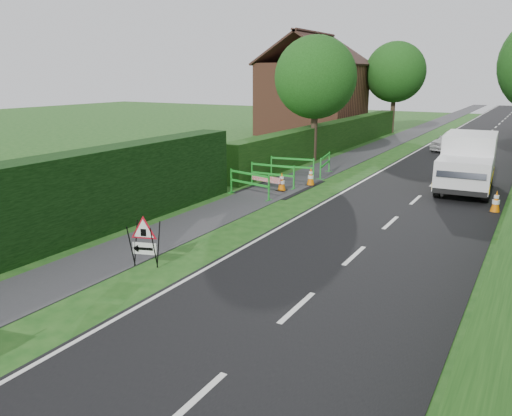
% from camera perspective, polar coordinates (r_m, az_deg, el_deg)
% --- Properties ---
extents(ground, '(120.00, 120.00, 0.00)m').
position_cam_1_polar(ground, '(10.92, -9.77, -10.33)').
color(ground, '#184714').
rests_on(ground, ground).
extents(road_surface, '(6.00, 90.00, 0.02)m').
position_cam_1_polar(road_surface, '(42.94, 24.78, 7.44)').
color(road_surface, black).
rests_on(road_surface, ground).
extents(footpath, '(2.00, 90.00, 0.02)m').
position_cam_1_polar(footpath, '(43.79, 17.57, 8.24)').
color(footpath, '#2D2D30').
rests_on(footpath, ground).
extents(hedge_west_near, '(1.10, 18.00, 2.50)m').
position_cam_1_polar(hedge_west_near, '(14.45, -25.31, -5.21)').
color(hedge_west_near, black).
rests_on(hedge_west_near, ground).
extents(hedge_west_far, '(1.00, 24.00, 1.80)m').
position_cam_1_polar(hedge_west_far, '(31.99, 8.78, 6.49)').
color(hedge_west_far, '#14380F').
rests_on(hedge_west_far, ground).
extents(house_west, '(7.50, 7.40, 7.88)m').
position_cam_1_polar(house_west, '(40.99, 6.49, 12.47)').
color(house_west, brown).
rests_on(house_west, ground).
extents(tree_nw, '(4.40, 4.40, 6.70)m').
position_cam_1_polar(tree_nw, '(27.80, 6.82, 14.58)').
color(tree_nw, '#2D2116').
rests_on(tree_nw, ground).
extents(tree_fw, '(4.80, 4.80, 7.24)m').
position_cam_1_polar(tree_fw, '(42.95, 15.64, 14.72)').
color(tree_fw, '#2D2116').
rests_on(tree_fw, ground).
extents(triangle_sign, '(0.96, 0.96, 1.11)m').
position_cam_1_polar(triangle_sign, '(12.52, -12.83, -3.35)').
color(triangle_sign, black).
rests_on(triangle_sign, ground).
extents(works_van, '(2.25, 5.11, 2.28)m').
position_cam_1_polar(works_van, '(22.17, 23.02, 4.91)').
color(works_van, silver).
rests_on(works_van, ground).
extents(traffic_cone_0, '(0.38, 0.38, 0.79)m').
position_cam_1_polar(traffic_cone_0, '(19.13, 25.74, 0.67)').
color(traffic_cone_0, black).
rests_on(traffic_cone_0, ground).
extents(traffic_cone_1, '(0.38, 0.38, 0.79)m').
position_cam_1_polar(traffic_cone_1, '(22.17, 24.85, 2.56)').
color(traffic_cone_1, black).
rests_on(traffic_cone_1, ground).
extents(traffic_cone_2, '(0.38, 0.38, 0.79)m').
position_cam_1_polar(traffic_cone_2, '(23.58, 25.03, 3.21)').
color(traffic_cone_2, black).
rests_on(traffic_cone_2, ground).
extents(traffic_cone_3, '(0.38, 0.38, 0.79)m').
position_cam_1_polar(traffic_cone_3, '(20.48, 2.96, 3.02)').
color(traffic_cone_3, black).
rests_on(traffic_cone_3, ground).
extents(traffic_cone_4, '(0.38, 0.38, 0.79)m').
position_cam_1_polar(traffic_cone_4, '(21.62, 6.28, 3.59)').
color(traffic_cone_4, black).
rests_on(traffic_cone_4, ground).
extents(ped_barrier_0, '(2.09, 0.78, 1.00)m').
position_cam_1_polar(ped_barrier_0, '(19.41, -0.76, 3.09)').
color(ped_barrier_0, green).
rests_on(ped_barrier_0, ground).
extents(ped_barrier_1, '(2.07, 0.39, 1.00)m').
position_cam_1_polar(ped_barrier_1, '(21.20, 1.90, 4.10)').
color(ped_barrier_1, green).
rests_on(ped_barrier_1, ground).
extents(ped_barrier_2, '(2.09, 0.72, 1.00)m').
position_cam_1_polar(ped_barrier_2, '(22.96, 4.16, 4.91)').
color(ped_barrier_2, green).
rests_on(ped_barrier_2, ground).
extents(ped_barrier_3, '(0.72, 2.09, 1.00)m').
position_cam_1_polar(ped_barrier_3, '(23.82, 7.90, 5.17)').
color(ped_barrier_3, green).
rests_on(ped_barrier_3, ground).
extents(redwhite_plank, '(1.48, 0.30, 0.25)m').
position_cam_1_polar(redwhite_plank, '(20.84, 1.15, 2.14)').
color(redwhite_plank, red).
rests_on(redwhite_plank, ground).
extents(hatchback_car, '(2.70, 4.26, 1.35)m').
position_cam_1_polar(hatchback_car, '(33.93, 21.80, 7.23)').
color(hatchback_car, silver).
rests_on(hatchback_car, ground).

